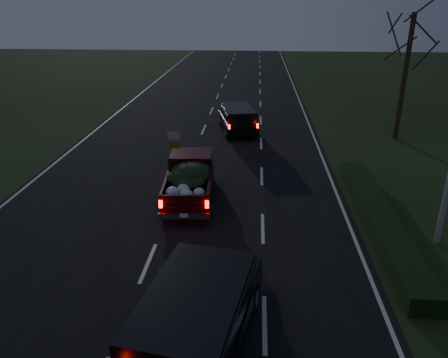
# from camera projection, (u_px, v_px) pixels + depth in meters

# --- Properties ---
(ground) EXTENTS (120.00, 120.00, 0.00)m
(ground) POSITION_uv_depth(u_px,v_px,m) (148.00, 263.00, 13.65)
(ground) COLOR black
(ground) RESTS_ON ground
(road_asphalt) EXTENTS (14.00, 120.00, 0.02)m
(road_asphalt) POSITION_uv_depth(u_px,v_px,m) (148.00, 263.00, 13.65)
(road_asphalt) COLOR black
(road_asphalt) RESTS_ON ground
(hedge_row) EXTENTS (1.00, 10.00, 0.60)m
(hedge_row) POSITION_uv_depth(u_px,v_px,m) (379.00, 219.00, 15.77)
(hedge_row) COLOR black
(hedge_row) RESTS_ON ground
(bare_tree_far) EXTENTS (3.60, 3.60, 7.00)m
(bare_tree_far) POSITION_uv_depth(u_px,v_px,m) (409.00, 47.00, 23.77)
(bare_tree_far) COLOR black
(bare_tree_far) RESTS_ON ground
(pickup_truck) EXTENTS (2.11, 4.89, 2.51)m
(pickup_truck) POSITION_uv_depth(u_px,v_px,m) (190.00, 176.00, 17.84)
(pickup_truck) COLOR #39070D
(pickup_truck) RESTS_ON ground
(lead_suv) EXTENTS (2.68, 4.66, 1.26)m
(lead_suv) POSITION_uv_depth(u_px,v_px,m) (238.00, 117.00, 26.73)
(lead_suv) COLOR black
(lead_suv) RESTS_ON ground
(rear_suv) EXTENTS (2.99, 5.43, 1.48)m
(rear_suv) POSITION_uv_depth(u_px,v_px,m) (196.00, 315.00, 9.77)
(rear_suv) COLOR black
(rear_suv) RESTS_ON ground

